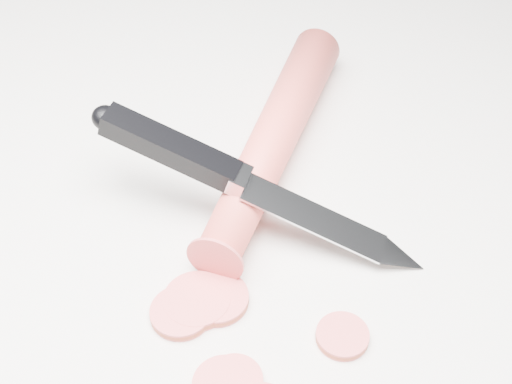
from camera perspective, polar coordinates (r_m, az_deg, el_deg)
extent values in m
plane|color=silver|center=(0.44, -3.94, -7.24)|extent=(2.40, 2.40, 0.00)
cylinder|color=#E9413B|center=(0.50, 1.46, 4.34)|extent=(0.13, 0.22, 0.03)
cylinder|color=#DA494A|center=(0.43, -4.74, -8.67)|extent=(0.04, 0.04, 0.01)
cylinder|color=#DA494A|center=(0.43, -3.14, -8.50)|extent=(0.04, 0.04, 0.01)
cylinder|color=#DA494A|center=(0.41, 6.93, -11.37)|extent=(0.03, 0.03, 0.01)
cylinder|color=#DA494A|center=(0.42, -6.02, -9.58)|extent=(0.04, 0.04, 0.01)
cylinder|color=#DA494A|center=(0.40, -1.73, -14.86)|extent=(0.03, 0.03, 0.01)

